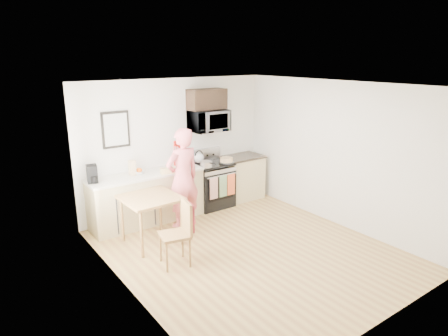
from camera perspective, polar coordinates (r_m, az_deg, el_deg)
floor at (r=6.54m, az=3.57°, el=-11.62°), size 4.60×4.60×0.00m
back_wall at (r=7.90m, az=-6.92°, el=3.19°), size 4.00×0.04×2.60m
front_wall at (r=4.63m, az=22.37°, el=-7.13°), size 4.00×0.04×2.60m
left_wall at (r=5.07m, az=-13.97°, el=-4.36°), size 0.04×4.60×2.60m
right_wall at (r=7.45m, az=15.73°, el=1.94°), size 0.04×4.60×2.60m
ceiling at (r=5.82m, az=4.01°, el=11.74°), size 4.00×4.60×0.04m
window at (r=5.73m, az=-16.84°, el=0.37°), size 0.06×1.40×1.50m
cabinet_left at (r=7.54m, az=-10.91°, el=-4.35°), size 2.10×0.60×0.90m
countertop_left at (r=7.39m, az=-11.10°, el=-0.92°), size 2.14×0.64×0.04m
cabinet_right at (r=8.65m, az=2.55°, el=-1.43°), size 0.84×0.60×0.90m
countertop_right at (r=8.52m, az=2.59°, el=1.59°), size 0.88×0.64×0.04m
range at (r=8.18m, az=-1.75°, el=-2.53°), size 0.76×0.70×1.16m
microwave at (r=7.95m, az=-2.25°, el=6.75°), size 0.76×0.51×0.42m
upper_cabinet at (r=7.93m, az=-2.47°, el=9.79°), size 0.76×0.35×0.40m
wall_art at (r=7.30m, az=-15.22°, el=5.32°), size 0.50×0.04×0.65m
wall_trivet at (r=7.91m, az=-6.55°, el=3.22°), size 0.20×0.02×0.20m
person at (r=7.12m, az=-5.91°, el=-1.46°), size 0.69×0.48×1.81m
dining_table at (r=6.58m, az=-10.44°, el=-4.83°), size 0.87×0.87×0.81m
chair at (r=5.94m, az=-5.85°, el=-7.92°), size 0.53×0.49×0.98m
knife_block at (r=7.79m, az=-6.52°, el=1.09°), size 0.13×0.16×0.21m
utensil_crock at (r=7.81m, az=-6.74°, el=1.47°), size 0.12×0.12×0.37m
fruit_bowl at (r=7.39m, az=-12.09°, el=-0.49°), size 0.30×0.30×0.11m
milk_carton at (r=7.29m, az=-12.97°, el=0.02°), size 0.11×0.11×0.27m
coffee_maker at (r=7.06m, az=-18.30°, el=-0.87°), size 0.21×0.27×0.30m
bread_bag at (r=7.32m, az=-8.03°, el=-0.38°), size 0.29×0.18×0.10m
cake at (r=8.02m, az=0.35°, el=1.11°), size 0.31×0.31×0.10m
kettle at (r=8.02m, az=-3.60°, el=1.52°), size 0.20×0.20×0.26m
pot at (r=7.72m, az=-2.55°, el=0.56°), size 0.22×0.38×0.11m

